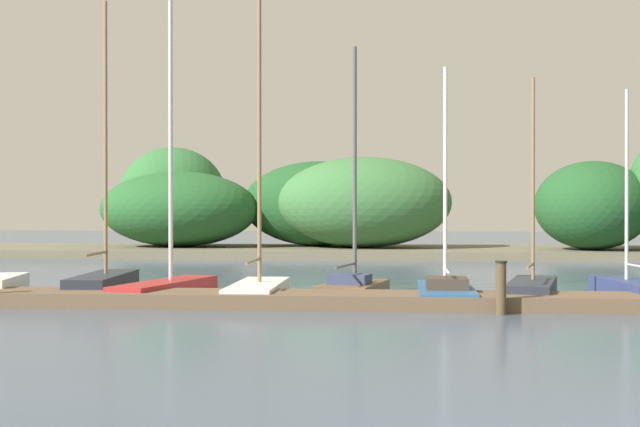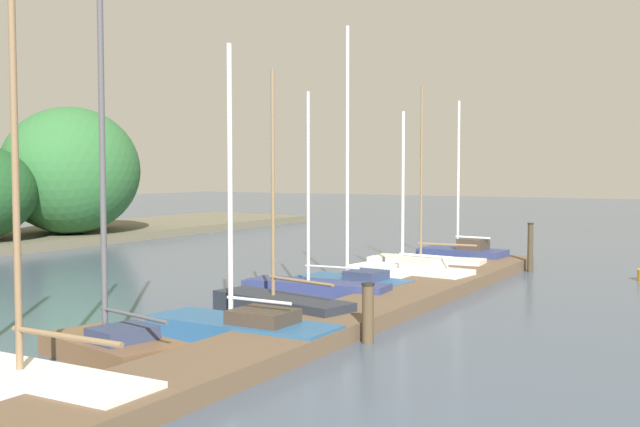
# 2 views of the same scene
# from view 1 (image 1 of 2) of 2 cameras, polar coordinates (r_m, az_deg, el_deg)

# --- Properties ---
(dock_pier) EXTENTS (27.14, 1.80, 0.35)m
(dock_pier) POSITION_cam_1_polar(r_m,az_deg,el_deg) (20.73, 11.34, -5.67)
(dock_pier) COLOR brown
(dock_pier) RESTS_ON ground
(far_shore) EXTENTS (59.07, 9.14, 6.30)m
(far_shore) POSITION_cam_1_polar(r_m,az_deg,el_deg) (42.38, 7.37, 0.41)
(far_shore) COLOR #66604C
(far_shore) RESTS_ON ground
(sailboat_1) EXTENTS (1.29, 4.19, 7.91)m
(sailboat_1) POSITION_cam_1_polar(r_m,az_deg,el_deg) (24.06, -13.94, -4.30)
(sailboat_1) COLOR #232833
(sailboat_1) RESTS_ON ground
(sailboat_2) EXTENTS (1.99, 4.51, 7.78)m
(sailboat_2) POSITION_cam_1_polar(r_m,az_deg,el_deg) (23.07, -9.90, -4.50)
(sailboat_2) COLOR maroon
(sailboat_2) RESTS_ON ground
(sailboat_3) EXTENTS (1.19, 4.39, 7.96)m
(sailboat_3) POSITION_cam_1_polar(r_m,az_deg,el_deg) (22.48, -4.04, -4.72)
(sailboat_3) COLOR white
(sailboat_3) RESTS_ON ground
(sailboat_4) EXTENTS (1.92, 3.24, 6.62)m
(sailboat_4) POSITION_cam_1_polar(r_m,az_deg,el_deg) (22.97, 2.21, -4.62)
(sailboat_4) COLOR brown
(sailboat_4) RESTS_ON ground
(sailboat_5) EXTENTS (1.36, 4.24, 5.87)m
(sailboat_5) POSITION_cam_1_polar(r_m,az_deg,el_deg) (21.83, 8.23, -5.03)
(sailboat_5) COLOR #285684
(sailboat_5) RESTS_ON ground
(sailboat_6) EXTENTS (1.82, 3.96, 5.66)m
(sailboat_6) POSITION_cam_1_polar(r_m,az_deg,el_deg) (22.61, 13.78, -4.81)
(sailboat_6) COLOR #232833
(sailboat_6) RESTS_ON ground
(sailboat_7) EXTENTS (1.32, 4.06, 5.40)m
(sailboat_7) POSITION_cam_1_polar(r_m,az_deg,el_deg) (23.63, 19.55, -4.61)
(sailboat_7) COLOR navy
(sailboat_7) RESTS_ON ground
(mooring_piling_1) EXTENTS (0.26, 0.26, 1.19)m
(mooring_piling_1) POSITION_cam_1_polar(r_m,az_deg,el_deg) (19.58, 11.79, -4.78)
(mooring_piling_1) COLOR #4C3D28
(mooring_piling_1) RESTS_ON ground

